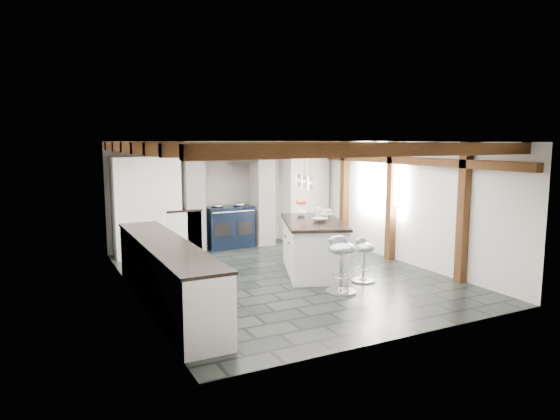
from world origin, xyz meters
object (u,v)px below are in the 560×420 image
range_cooker (229,226)px  kitchen_island (313,246)px  bar_stool_far (341,258)px  bar_stool_near (363,254)px

range_cooker → kitchen_island: 2.69m
kitchen_island → bar_stool_far: kitchen_island is taller
range_cooker → bar_stool_near: (1.02, -3.51, -0.01)m
bar_stool_far → kitchen_island: bearing=92.2°
kitchen_island → bar_stool_far: (-0.23, -1.22, 0.07)m
bar_stool_near → bar_stool_far: 0.76m
bar_stool_far → range_cooker: bearing=107.8°
kitchen_island → bar_stool_near: bearing=-41.3°
range_cooker → bar_stool_far: 3.87m
range_cooker → kitchen_island: size_ratio=0.48×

